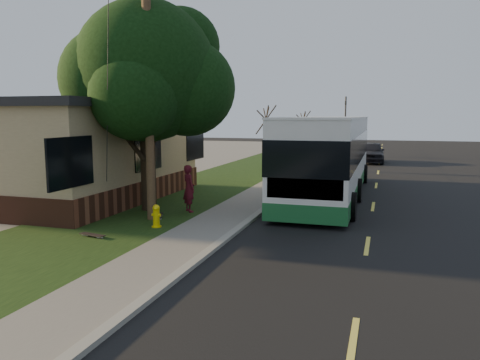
{
  "coord_description": "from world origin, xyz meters",
  "views": [
    {
      "loc": [
        4.37,
        -13.31,
        3.65
      ],
      "look_at": [
        -0.25,
        1.55,
        1.5
      ],
      "focal_mm": 35.0,
      "sensor_mm": 36.0,
      "label": 1
    }
  ],
  "objects_px": {
    "skateboard_main": "(159,216)",
    "skateboard_spare": "(92,235)",
    "distant_car": "(371,152)",
    "dumpster": "(69,188)",
    "utility_pole": "(148,86)",
    "bare_tree_far": "(303,133)",
    "traffic_signal": "(345,121)",
    "skateboarder": "(189,188)",
    "transit_bus": "(329,154)",
    "bare_tree_near": "(266,138)",
    "leafy_tree": "(148,74)",
    "fire_hydrant": "(156,216)"
  },
  "relations": [
    {
      "from": "fire_hydrant",
      "to": "skateboard_spare",
      "type": "bearing_deg",
      "value": -126.28
    },
    {
      "from": "skateboarder",
      "to": "distant_car",
      "type": "height_order",
      "value": "skateboarder"
    },
    {
      "from": "bare_tree_near",
      "to": "traffic_signal",
      "type": "height_order",
      "value": "traffic_signal"
    },
    {
      "from": "bare_tree_far",
      "to": "skateboard_main",
      "type": "relative_size",
      "value": 4.35
    },
    {
      "from": "traffic_signal",
      "to": "skateboard_spare",
      "type": "bearing_deg",
      "value": -96.94
    },
    {
      "from": "transit_bus",
      "to": "skateboard_main",
      "type": "height_order",
      "value": "transit_bus"
    },
    {
      "from": "leafy_tree",
      "to": "bare_tree_far",
      "type": "xyz_separation_m",
      "value": [
        1.17,
        27.35,
        -3.16
      ]
    },
    {
      "from": "traffic_signal",
      "to": "skateboard_spare",
      "type": "relative_size",
      "value": 6.09
    },
    {
      "from": "skateboard_spare",
      "to": "distant_car",
      "type": "xyz_separation_m",
      "value": [
        7.18,
        26.23,
        0.69
      ]
    },
    {
      "from": "traffic_signal",
      "to": "dumpster",
      "type": "height_order",
      "value": "traffic_signal"
    },
    {
      "from": "utility_pole",
      "to": "bare_tree_near",
      "type": "distance_m",
      "value": 17.19
    },
    {
      "from": "bare_tree_far",
      "to": "utility_pole",
      "type": "bearing_deg",
      "value": -90.6
    },
    {
      "from": "bare_tree_near",
      "to": "skateboard_main",
      "type": "height_order",
      "value": "bare_tree_near"
    },
    {
      "from": "bare_tree_near",
      "to": "bare_tree_far",
      "type": "bearing_deg",
      "value": 87.61
    },
    {
      "from": "utility_pole",
      "to": "skateboard_main",
      "type": "height_order",
      "value": "utility_pole"
    },
    {
      "from": "fire_hydrant",
      "to": "utility_pole",
      "type": "bearing_deg",
      "value": 125.38
    },
    {
      "from": "leafy_tree",
      "to": "traffic_signal",
      "type": "height_order",
      "value": "leafy_tree"
    },
    {
      "from": "traffic_signal",
      "to": "bare_tree_near",
      "type": "bearing_deg",
      "value": -104.04
    },
    {
      "from": "leafy_tree",
      "to": "bare_tree_far",
      "type": "height_order",
      "value": "leafy_tree"
    },
    {
      "from": "skateboard_spare",
      "to": "leafy_tree",
      "type": "bearing_deg",
      "value": 94.33
    },
    {
      "from": "skateboard_main",
      "to": "skateboard_spare",
      "type": "relative_size",
      "value": 1.03
    },
    {
      "from": "skateboard_spare",
      "to": "utility_pole",
      "type": "bearing_deg",
      "value": 78.7
    },
    {
      "from": "bare_tree_near",
      "to": "traffic_signal",
      "type": "bearing_deg",
      "value": 75.96
    },
    {
      "from": "bare_tree_near",
      "to": "transit_bus",
      "type": "xyz_separation_m",
      "value": [
        5.46,
        -10.04,
        -0.24
      ]
    },
    {
      "from": "bare_tree_far",
      "to": "leafy_tree",
      "type": "bearing_deg",
      "value": -92.45
    },
    {
      "from": "traffic_signal",
      "to": "skateboard_main",
      "type": "xyz_separation_m",
      "value": [
        -3.68,
        -32.67,
        -3.03
      ]
    },
    {
      "from": "bare_tree_far",
      "to": "traffic_signal",
      "type": "distance_m",
      "value": 5.44
    },
    {
      "from": "bare_tree_near",
      "to": "skateboard_spare",
      "type": "bearing_deg",
      "value": -91.0
    },
    {
      "from": "skateboard_main",
      "to": "distant_car",
      "type": "xyz_separation_m",
      "value": [
        6.52,
        23.21,
        0.69
      ]
    },
    {
      "from": "leafy_tree",
      "to": "skateboard_spare",
      "type": "xyz_separation_m",
      "value": [
        0.33,
        -4.34,
        -5.04
      ]
    },
    {
      "from": "traffic_signal",
      "to": "distant_car",
      "type": "xyz_separation_m",
      "value": [
        2.84,
        -9.46,
        -2.34
      ]
    },
    {
      "from": "skateboarder",
      "to": "transit_bus",
      "type": "bearing_deg",
      "value": -86.36
    },
    {
      "from": "dumpster",
      "to": "utility_pole",
      "type": "bearing_deg",
      "value": -18.03
    },
    {
      "from": "skateboard_main",
      "to": "transit_bus",
      "type": "bearing_deg",
      "value": 52.21
    },
    {
      "from": "utility_pole",
      "to": "skateboard_spare",
      "type": "relative_size",
      "value": 10.04
    },
    {
      "from": "transit_bus",
      "to": "skateboard_main",
      "type": "relative_size",
      "value": 14.33
    },
    {
      "from": "bare_tree_far",
      "to": "skateboard_spare",
      "type": "relative_size",
      "value": 4.46
    },
    {
      "from": "transit_bus",
      "to": "traffic_signal",
      "type": "bearing_deg",
      "value": 93.21
    },
    {
      "from": "transit_bus",
      "to": "skateboarder",
      "type": "height_order",
      "value": "transit_bus"
    },
    {
      "from": "skateboard_main",
      "to": "dumpster",
      "type": "relative_size",
      "value": 0.5
    },
    {
      "from": "dumpster",
      "to": "bare_tree_far",
      "type": "bearing_deg",
      "value": 80.14
    },
    {
      "from": "bare_tree_near",
      "to": "distant_car",
      "type": "relative_size",
      "value": 0.89
    },
    {
      "from": "utility_pole",
      "to": "leafy_tree",
      "type": "relative_size",
      "value": 1.16
    },
    {
      "from": "fire_hydrant",
      "to": "bare_tree_far",
      "type": "height_order",
      "value": "bare_tree_far"
    },
    {
      "from": "bare_tree_near",
      "to": "skateboard_main",
      "type": "distance_m",
      "value": 16.79
    },
    {
      "from": "bare_tree_near",
      "to": "transit_bus",
      "type": "bearing_deg",
      "value": -61.46
    },
    {
      "from": "skateboard_spare",
      "to": "dumpster",
      "type": "bearing_deg",
      "value": 133.6
    },
    {
      "from": "traffic_signal",
      "to": "distant_car",
      "type": "bearing_deg",
      "value": -73.29
    },
    {
      "from": "bare_tree_near",
      "to": "skateboarder",
      "type": "relative_size",
      "value": 2.44
    },
    {
      "from": "utility_pole",
      "to": "transit_bus",
      "type": "relative_size",
      "value": 0.68
    }
  ]
}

